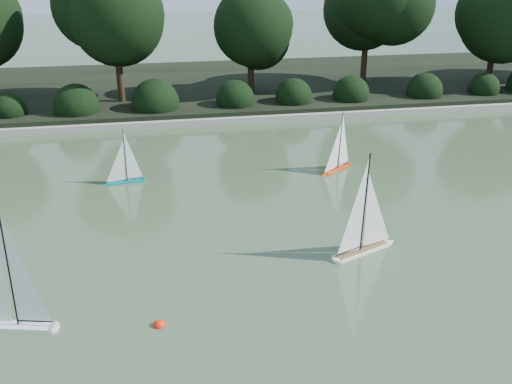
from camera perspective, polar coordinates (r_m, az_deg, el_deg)
ground at (r=7.99m, az=6.95°, el=-11.20°), size 80.00×80.00×0.00m
pond_coping at (r=16.02m, az=-2.54°, el=7.20°), size 40.00×0.35×0.18m
far_bank at (r=19.86m, az=-4.22°, el=10.48°), size 40.00×8.00×0.30m
tree_line at (r=18.11m, az=0.20°, el=17.30°), size 26.31×3.93×4.39m
shrub_hedge at (r=16.79m, az=-3.01°, el=9.21°), size 29.10×1.10×1.10m
sailboat_white_a at (r=8.04m, az=-23.89°, el=-10.71°), size 1.28×0.50×1.75m
sailboat_white_b at (r=9.29m, az=11.13°, el=-4.24°), size 1.29×0.68×1.82m
sailboat_orange at (r=12.55m, az=7.93°, el=3.06°), size 0.91×0.71×1.41m
sailboat_teal at (r=12.11m, az=-13.26°, el=1.73°), size 0.90×0.26×1.22m
race_buoy at (r=7.67m, az=-9.66°, el=-13.02°), size 0.16×0.16×0.16m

